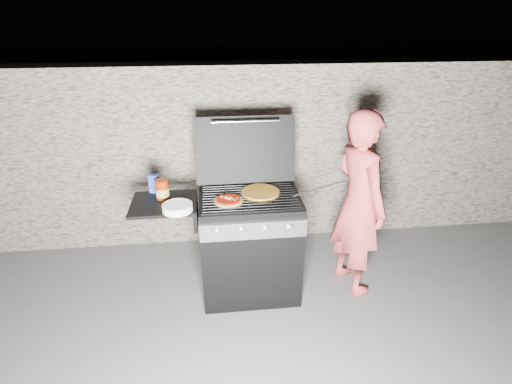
{
  "coord_description": "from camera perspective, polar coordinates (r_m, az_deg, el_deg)",
  "views": [
    {
      "loc": [
        -0.28,
        -2.83,
        2.28
      ],
      "look_at": [
        0.05,
        0.0,
        0.95
      ],
      "focal_mm": 28.0,
      "sensor_mm": 36.0,
      "label": 1
    }
  ],
  "objects": [
    {
      "name": "blue_carton",
      "position": [
        3.31,
        -14.39,
        1.14
      ],
      "size": [
        0.08,
        0.06,
        0.15
      ],
      "primitive_type": "cube",
      "rotation": [
        0.0,
        0.0,
        -0.38
      ],
      "color": "navy",
      "rests_on": "gas_grill"
    },
    {
      "name": "pizza_plain",
      "position": [
        3.21,
        0.64,
        -0.01
      ],
      "size": [
        0.39,
        0.39,
        0.02
      ],
      "primitive_type": "cylinder",
      "rotation": [
        0.0,
        0.0,
        0.34
      ],
      "color": "gold",
      "rests_on": "gas_grill"
    },
    {
      "name": "stone_wall",
      "position": [
        4.12,
        -2.37,
        5.47
      ],
      "size": [
        8.0,
        0.35,
        1.8
      ],
      "primitive_type": "cube",
      "color": "gray",
      "rests_on": "ground"
    },
    {
      "name": "pizza_topped",
      "position": [
        3.08,
        -3.94,
        -1.16
      ],
      "size": [
        0.25,
        0.25,
        0.02
      ],
      "primitive_type": null,
      "rotation": [
        0.0,
        0.0,
        0.17
      ],
      "color": "#E48443",
      "rests_on": "gas_grill"
    },
    {
      "name": "gas_grill",
      "position": [
        3.36,
        -5.14,
        -7.91
      ],
      "size": [
        1.34,
        0.79,
        0.91
      ],
      "primitive_type": null,
      "color": "black",
      "rests_on": "ground"
    },
    {
      "name": "ground",
      "position": [
        3.64,
        -0.81,
        -13.73
      ],
      "size": [
        50.0,
        50.0,
        0.0
      ],
      "primitive_type": "plane",
      "color": "#474747"
    },
    {
      "name": "plate_stack",
      "position": [
        3.0,
        -11.17,
        -2.18
      ],
      "size": [
        0.28,
        0.28,
        0.05
      ],
      "primitive_type": "cylinder",
      "rotation": [
        0.0,
        0.0,
        0.28
      ],
      "color": "white",
      "rests_on": "gas_grill"
    },
    {
      "name": "tongs",
      "position": [
        3.23,
        9.01,
        0.54
      ],
      "size": [
        0.44,
        0.09,
        0.09
      ],
      "primitive_type": "cylinder",
      "rotation": [
        0.0,
        1.4,
        0.17
      ],
      "color": "black",
      "rests_on": "gas_grill"
    },
    {
      "name": "sauce_jar",
      "position": [
        3.2,
        -13.26,
        0.37
      ],
      "size": [
        0.12,
        0.12,
        0.16
      ],
      "primitive_type": "cylinder",
      "rotation": [
        0.0,
        0.0,
        0.28
      ],
      "color": "#821D02",
      "rests_on": "gas_grill"
    },
    {
      "name": "person",
      "position": [
        3.4,
        14.43,
        -1.66
      ],
      "size": [
        0.53,
        0.66,
        1.59
      ],
      "primitive_type": "imported",
      "rotation": [
        0.0,
        0.0,
        1.86
      ],
      "color": "#AE383A",
      "rests_on": "ground"
    }
  ]
}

